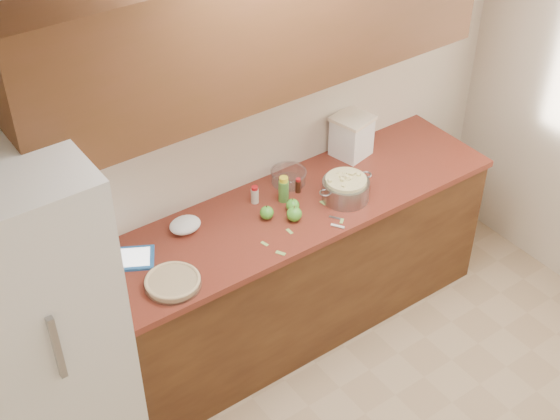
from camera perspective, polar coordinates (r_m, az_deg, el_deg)
room_shell at (r=3.24m, az=15.63°, el=-7.82°), size 3.60×3.60×3.60m
counter_run at (r=4.57m, az=0.11°, el=-4.63°), size 2.64×0.68×0.92m
upper_cabinets at (r=3.85m, az=-1.24°, el=13.30°), size 2.60×0.34×0.70m
fridge at (r=3.82m, az=-17.60°, el=-8.29°), size 0.70×0.70×1.80m
pie at (r=3.84m, az=-7.85°, el=-5.26°), size 0.28×0.28×0.05m
colander at (r=4.35m, az=4.82°, el=1.56°), size 0.36×0.26×0.13m
flour_canister at (r=4.68m, az=5.26°, el=5.45°), size 0.25×0.25×0.26m
tablet at (r=4.03m, az=-10.88°, el=-3.51°), size 0.30×0.27×0.02m
paring_knife at (r=4.18m, az=4.22°, el=-1.08°), size 0.10×0.14×0.01m
lemon_bottle at (r=4.31m, az=0.27°, el=1.51°), size 0.06×0.06×0.16m
cinnamon_shaker at (r=4.31m, az=-1.86°, el=1.12°), size 0.04×0.04×0.11m
vanilla_bottle at (r=4.39m, az=1.33°, el=1.80°), size 0.03×0.03×0.09m
mixing_bowl at (r=4.47m, az=0.63°, el=2.52°), size 0.21×0.21×0.08m
paper_towel at (r=4.15m, az=-6.96°, el=-1.09°), size 0.20×0.18×0.07m
apple_left at (r=4.20m, az=-0.97°, el=-0.20°), size 0.08×0.08×0.09m
apple_center at (r=4.26m, az=0.93°, el=0.34°), size 0.07×0.07×0.09m
apple_front at (r=4.19m, az=1.05°, el=-0.29°), size 0.08×0.08×0.10m
peel_a at (r=4.06m, az=-1.14°, el=-2.48°), size 0.03×0.05×0.00m
peel_b at (r=4.00m, az=0.04°, el=-3.17°), size 0.04×0.06×0.00m
peel_c at (r=4.22m, az=4.54°, el=-0.81°), size 0.04×0.04×0.00m
peel_d at (r=4.14m, az=0.70°, el=-1.57°), size 0.02×0.05×0.00m
peel_e at (r=4.34m, az=3.16°, el=0.52°), size 0.02×0.04×0.00m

